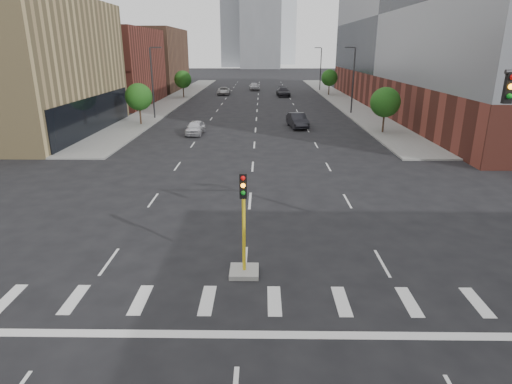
{
  "coord_description": "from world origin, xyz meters",
  "views": [
    {
      "loc": [
        0.7,
        -6.78,
        8.92
      ],
      "look_at": [
        0.45,
        12.26,
        2.5
      ],
      "focal_mm": 30.0,
      "sensor_mm": 36.0,
      "label": 1
    }
  ],
  "objects_px": {
    "car_near_left": "(195,128)",
    "car_deep_right": "(283,92)",
    "median_traffic_signal": "(244,253)",
    "car_mid_right": "(297,120)",
    "car_distant": "(254,86)",
    "car_far_left": "(224,91)"
  },
  "relations": [
    {
      "from": "car_near_left",
      "to": "car_far_left",
      "type": "height_order",
      "value": "car_near_left"
    },
    {
      "from": "car_mid_right",
      "to": "car_deep_right",
      "type": "height_order",
      "value": "same"
    },
    {
      "from": "median_traffic_signal",
      "to": "car_near_left",
      "type": "height_order",
      "value": "median_traffic_signal"
    },
    {
      "from": "car_distant",
      "to": "car_mid_right",
      "type": "bearing_deg",
      "value": -89.26
    },
    {
      "from": "car_near_left",
      "to": "car_deep_right",
      "type": "distance_m",
      "value": 40.49
    },
    {
      "from": "car_mid_right",
      "to": "car_deep_right",
      "type": "xyz_separation_m",
      "value": [
        -0.04,
        34.55,
        -0.0
      ]
    },
    {
      "from": "car_near_left",
      "to": "car_far_left",
      "type": "relative_size",
      "value": 0.82
    },
    {
      "from": "car_far_left",
      "to": "car_deep_right",
      "type": "xyz_separation_m",
      "value": [
        11.89,
        -3.18,
        0.11
      ]
    },
    {
      "from": "median_traffic_signal",
      "to": "car_mid_right",
      "type": "distance_m",
      "value": 35.0
    },
    {
      "from": "car_mid_right",
      "to": "car_distant",
      "type": "distance_m",
      "value": 47.32
    },
    {
      "from": "median_traffic_signal",
      "to": "car_deep_right",
      "type": "xyz_separation_m",
      "value": [
        4.88,
        69.2,
        -0.14
      ]
    },
    {
      "from": "median_traffic_signal",
      "to": "car_mid_right",
      "type": "height_order",
      "value": "median_traffic_signal"
    },
    {
      "from": "car_deep_right",
      "to": "car_distant",
      "type": "distance_m",
      "value": 13.72
    },
    {
      "from": "car_near_left",
      "to": "car_deep_right",
      "type": "xyz_separation_m",
      "value": [
        11.4,
        38.85,
        0.11
      ]
    },
    {
      "from": "car_near_left",
      "to": "median_traffic_signal",
      "type": "bearing_deg",
      "value": -75.5
    },
    {
      "from": "car_mid_right",
      "to": "car_deep_right",
      "type": "relative_size",
      "value": 0.88
    },
    {
      "from": "car_deep_right",
      "to": "car_distant",
      "type": "relative_size",
      "value": 1.17
    },
    {
      "from": "car_near_left",
      "to": "car_mid_right",
      "type": "relative_size",
      "value": 0.84
    },
    {
      "from": "car_deep_right",
      "to": "car_distant",
      "type": "bearing_deg",
      "value": 111.77
    },
    {
      "from": "car_distant",
      "to": "car_deep_right",
      "type": "bearing_deg",
      "value": -71.18
    },
    {
      "from": "car_far_left",
      "to": "car_distant",
      "type": "bearing_deg",
      "value": 54.87
    },
    {
      "from": "car_deep_right",
      "to": "median_traffic_signal",
      "type": "bearing_deg",
      "value": -97.5
    }
  ]
}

